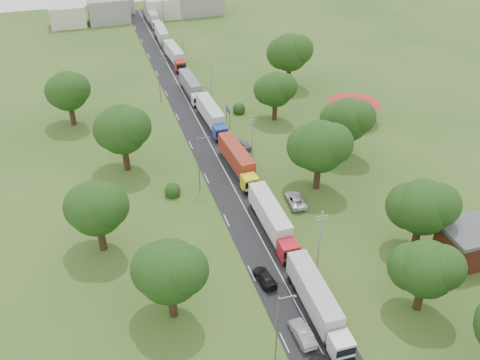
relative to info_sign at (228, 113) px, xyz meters
name	(u,v)px	position (x,y,z in m)	size (l,w,h in m)	color
ground	(262,240)	(-5.20, -35.00, -3.00)	(260.00, 260.00, 0.00)	#2A4B19
road	(224,169)	(-5.20, -15.00, -3.00)	(8.00, 200.00, 0.04)	black
info_sign	(228,113)	(0.00, 0.00, 0.00)	(0.12, 3.10, 4.10)	slate
pole_1	(320,238)	(0.30, -42.00, 1.68)	(1.60, 0.24, 9.00)	gray
pole_2	(252,138)	(0.30, -14.00, 1.68)	(1.60, 0.24, 9.00)	gray
pole_3	(211,77)	(0.30, 14.00, 1.68)	(1.60, 0.24, 9.00)	gray
pole_4	(183,36)	(0.30, 42.00, 1.68)	(1.60, 0.24, 9.00)	gray
pole_5	(163,6)	(0.30, 70.00, 1.68)	(1.60, 0.24, 9.00)	gray
lamp_0	(278,327)	(-10.55, -55.00, 2.55)	(2.03, 0.22, 10.00)	slate
lamp_1	(200,161)	(-10.55, -20.00, 2.55)	(2.03, 0.22, 10.00)	slate
lamp_2	(160,78)	(-10.55, 15.00, 2.55)	(2.03, 0.22, 10.00)	slate
tree_2	(426,268)	(8.79, -52.86, 3.59)	(8.00, 8.00, 10.10)	#382616
tree_3	(423,206)	(14.79, -42.84, 4.22)	(8.80, 8.80, 11.07)	#382616
tree_4	(319,146)	(7.79, -24.83, 4.85)	(9.60, 9.60, 12.05)	#382616
tree_5	(347,119)	(16.79, -16.84, 4.22)	(8.80, 8.80, 11.07)	#382616
tree_6	(275,89)	(9.79, 0.14, 3.59)	(8.00, 8.00, 10.10)	#382616
tree_7	(290,52)	(18.79, 15.17, 4.85)	(9.60, 9.60, 12.05)	#382616
tree_10	(169,271)	(-20.21, -44.84, 4.22)	(8.80, 8.80, 11.07)	#382616
tree_11	(96,207)	(-27.21, -29.84, 4.22)	(8.80, 8.80, 11.07)	#382616
tree_12	(122,129)	(-21.21, -9.83, 4.85)	(9.60, 9.60, 12.05)	#382616
tree_13	(68,91)	(-29.21, 10.16, 4.22)	(8.80, 8.80, 11.07)	#382616
house_brick	(472,243)	(20.80, -47.00, -0.35)	(8.60, 6.60, 5.20)	maroon
house_cream	(354,104)	(24.80, -5.00, 0.64)	(10.08, 10.08, 5.80)	beige
distant_town	(144,7)	(-4.52, 75.00, 0.49)	(52.00, 8.00, 8.00)	gray
truck_0	(317,301)	(-3.51, -50.07, -0.78)	(2.90, 15.10, 4.18)	silver
truck_1	(272,219)	(-3.13, -33.43, -0.79)	(2.58, 15.03, 4.17)	#B3141F
truck_2	(238,160)	(-2.98, -16.21, -0.84)	(3.20, 14.75, 4.07)	#D0D719
truck_3	(212,115)	(-2.95, 1.53, -0.85)	(2.97, 14.70, 4.07)	#19399B
truck_4	(191,86)	(-3.58, 16.63, -1.00)	(2.62, 13.63, 3.77)	silver
truck_5	(175,55)	(-3.16, 36.17, -0.89)	(3.12, 14.39, 3.97)	maroon
truck_6	(162,36)	(-3.42, 51.84, -0.95)	(2.73, 14.01, 3.88)	#2A713F
truck_7	(153,17)	(-3.03, 69.47, -0.98)	(2.56, 13.76, 3.81)	#B7B7B7
car_lane_mid	(302,333)	(-6.59, -53.00, -2.22)	(1.66, 4.77, 1.57)	gray
car_lane_rear	(265,278)	(-7.62, -42.93, -2.33)	(1.89, 4.66, 1.35)	black
car_verge_near	(295,200)	(2.80, -28.12, -2.25)	(2.50, 5.42, 1.51)	silver
car_verge_far	(243,144)	(0.30, -8.88, -2.26)	(1.75, 4.34, 1.48)	slate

